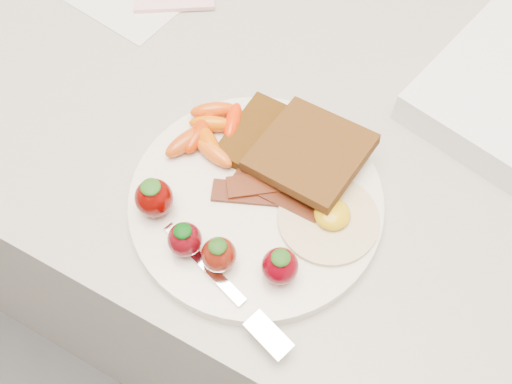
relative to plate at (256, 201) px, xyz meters
The scene contains 9 objects.
counter 0.48m from the plate, 100.67° to the left, with size 2.00×0.60×0.90m, color gray.
plate is the anchor object (origin of this frame).
toast_lower 0.07m from the plate, 103.01° to the left, with size 0.10×0.10×0.01m, color black.
toast_upper 0.08m from the plate, 64.96° to the left, with size 0.11×0.11×0.01m, color #311A05.
fried_egg 0.08m from the plate, ahead, with size 0.12×0.12×0.02m.
bacon_strips 0.02m from the plate, 49.19° to the left, with size 0.12×0.09×0.01m.
baby_carrots 0.09m from the plate, 153.32° to the left, with size 0.08×0.11×0.02m.
strawberries 0.08m from the plate, 103.90° to the right, with size 0.18×0.06×0.05m.
fork 0.11m from the plate, 73.16° to the right, with size 0.17×0.07×0.00m.
Camera 1 is at (0.17, 1.30, 1.44)m, focal length 40.00 mm.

